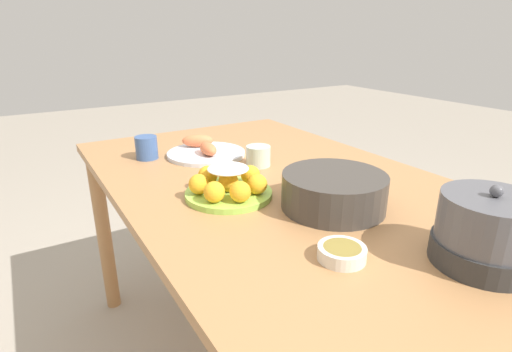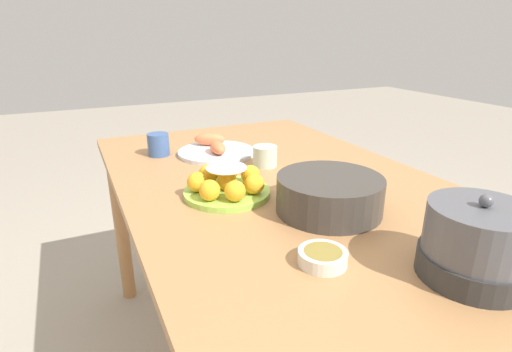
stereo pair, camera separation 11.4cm
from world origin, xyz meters
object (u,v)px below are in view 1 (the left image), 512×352
object	(u,v)px
seafood_platter	(205,151)
cup_near	(147,148)
dining_table	(280,209)
cup_far	(258,156)
sauce_bowl	(342,252)
warming_pot	(488,231)
serving_bowl	(334,190)
cake_plate	(228,185)

from	to	relation	value
seafood_platter	cup_near	size ratio (longest dim) A/B	3.51
dining_table	seafood_platter	distance (m)	0.40
cup_near	cup_far	size ratio (longest dim) A/B	0.99
seafood_platter	cup_near	distance (m)	0.21
sauce_bowl	seafood_platter	bearing A→B (deg)	175.49
cup_far	warming_pot	world-z (taller)	warming_pot
cup_far	warming_pot	bearing A→B (deg)	4.76
serving_bowl	cup_near	xyz separation A→B (m)	(-0.66, -0.28, -0.01)
sauce_bowl	cup_far	world-z (taller)	cup_far
cup_far	warming_pot	size ratio (longest dim) A/B	0.41
serving_bowl	cake_plate	bearing A→B (deg)	-136.45
serving_bowl	sauce_bowl	bearing A→B (deg)	-37.54
serving_bowl	sauce_bowl	distance (m)	0.25
cake_plate	seafood_platter	xyz separation A→B (m)	(-0.39, 0.11, -0.02)
dining_table	cup_near	bearing A→B (deg)	-148.29
serving_bowl	cup_near	size ratio (longest dim) A/B	3.30
cup_near	cup_far	distance (m)	0.40
cup_far	cake_plate	bearing A→B (deg)	-48.71
seafood_platter	cup_near	world-z (taller)	cup_near
cup_far	seafood_platter	bearing A→B (deg)	-153.58
dining_table	warming_pot	size ratio (longest dim) A/B	7.90
cake_plate	sauce_bowl	distance (m)	0.41
dining_table	sauce_bowl	size ratio (longest dim) A/B	15.99
dining_table	sauce_bowl	xyz separation A→B (m)	(0.42, -0.14, 0.11)
dining_table	seafood_platter	world-z (taller)	seafood_platter
serving_bowl	warming_pot	xyz separation A→B (m)	(0.35, 0.08, 0.02)
seafood_platter	warming_pot	world-z (taller)	warming_pot
dining_table	seafood_platter	xyz separation A→B (m)	(-0.38, -0.08, 0.11)
cake_plate	cup_near	distance (m)	0.47
serving_bowl	seafood_platter	xyz separation A→B (m)	(-0.60, -0.09, -0.03)
seafood_platter	cup_far	size ratio (longest dim) A/B	3.46
cup_near	sauce_bowl	bearing A→B (deg)	8.71
cup_far	serving_bowl	bearing A→B (deg)	-2.04
cake_plate	cup_far	world-z (taller)	cake_plate
warming_pot	sauce_bowl	bearing A→B (deg)	-124.05
sauce_bowl	warming_pot	size ratio (longest dim) A/B	0.49
seafood_platter	warming_pot	bearing A→B (deg)	9.84
serving_bowl	warming_pot	size ratio (longest dim) A/B	1.34
cake_plate	serving_bowl	bearing A→B (deg)	43.55
dining_table	serving_bowl	distance (m)	0.26
dining_table	sauce_bowl	world-z (taller)	sauce_bowl
sauce_bowl	cup_near	bearing A→B (deg)	-171.29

